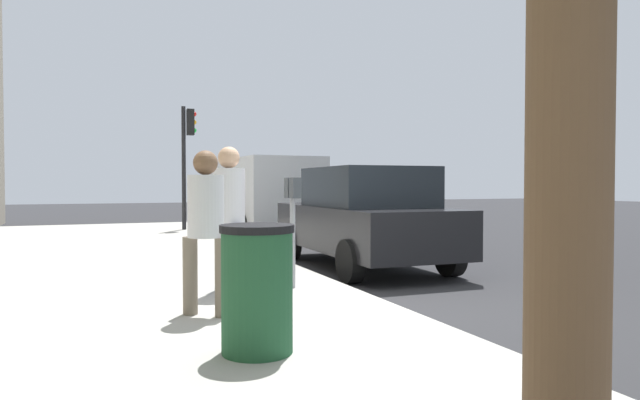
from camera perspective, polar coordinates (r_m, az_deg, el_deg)
The scene contains 9 objects.
ground_plane at distance 6.94m, azimuth 4.98°, elevation -10.68°, with size 80.00×80.00×0.00m, color #2B2B2D.
sidewalk_slab at distance 6.20m, azimuth -21.11°, elevation -11.56°, with size 28.00×6.00×0.15m, color #A8A59E.
parking_meter at distance 7.15m, azimuth -2.80°, elevation -0.88°, with size 0.36×0.12×1.41m.
pedestrian_at_meter at distance 6.94m, azimuth -9.25°, elevation -0.64°, with size 0.53×0.39×1.79m.
pedestrian_bystander at distance 5.75m, azimuth -11.55°, elevation -2.01°, with size 0.38×0.43×1.67m.
parked_sedan_near at distance 9.94m, azimuth 4.50°, elevation -1.75°, with size 4.44×2.04×1.77m.
parked_van_far at distance 16.17m, azimuth -6.11°, elevation 0.82°, with size 5.27×2.26×2.18m.
traffic_signal at distance 16.92m, azimuth -13.37°, elevation 5.29°, with size 0.24×0.44×3.60m.
trash_bin at distance 4.48m, azimuth -6.42°, elevation -8.93°, with size 0.59×0.59×1.01m.
Camera 1 is at (-6.04, 3.08, 1.48)m, focal length 31.44 mm.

